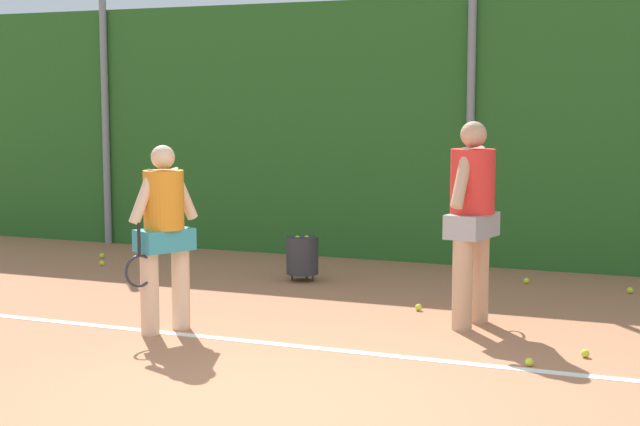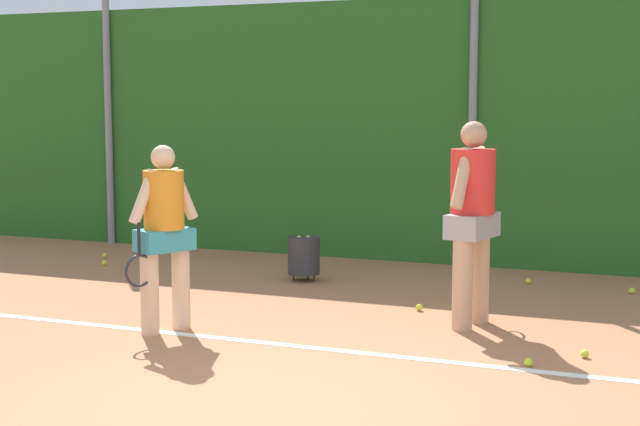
# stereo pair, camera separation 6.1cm
# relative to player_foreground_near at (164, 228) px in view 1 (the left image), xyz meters

# --- Properties ---
(ground_plane) EXTENTS (27.53, 27.53, 0.00)m
(ground_plane) POSITION_rel_player_foreground_near_xyz_m (1.72, 0.20, -0.91)
(ground_plane) COLOR #B2704C
(hedge_fence_backdrop) EXTENTS (17.89, 0.25, 3.25)m
(hedge_fence_backdrop) POSITION_rel_player_foreground_near_xyz_m (1.72, 4.39, 0.71)
(hedge_fence_backdrop) COLOR #286023
(hedge_fence_backdrop) RESTS_ON ground_plane
(fence_post_left) EXTENTS (0.10, 0.10, 3.60)m
(fence_post_left) POSITION_rel_player_foreground_near_xyz_m (-3.45, 4.22, 0.89)
(fence_post_left) COLOR gray
(fence_post_left) RESTS_ON ground_plane
(fence_post_center) EXTENTS (0.10, 0.10, 3.60)m
(fence_post_center) POSITION_rel_player_foreground_near_xyz_m (1.72, 4.22, 0.89)
(fence_post_center) COLOR gray
(fence_post_center) RESTS_ON ground_plane
(court_baseline_paint) EXTENTS (13.08, 0.10, 0.01)m
(court_baseline_paint) POSITION_rel_player_foreground_near_xyz_m (1.72, -0.05, -0.91)
(court_baseline_paint) COLOR white
(court_baseline_paint) RESTS_ON ground_plane
(player_foreground_near) EXTENTS (0.46, 0.72, 1.63)m
(player_foreground_near) POSITION_rel_player_foreground_near_xyz_m (0.00, 0.00, 0.00)
(player_foreground_near) COLOR beige
(player_foreground_near) RESTS_ON ground_plane
(player_midcourt) EXTENTS (0.41, 0.83, 1.83)m
(player_midcourt) POSITION_rel_player_foreground_near_xyz_m (2.43, 1.21, 0.11)
(player_midcourt) COLOR tan
(player_midcourt) RESTS_ON ground_plane
(ball_hopper) EXTENTS (0.36, 0.36, 0.51)m
(ball_hopper) POSITION_rel_player_foreground_near_xyz_m (0.20, 2.62, -0.62)
(ball_hopper) COLOR #2D2D33
(ball_hopper) RESTS_ON ground_plane
(tennis_ball_1) EXTENTS (0.07, 0.07, 0.07)m
(tennis_ball_1) POSITION_rel_player_foreground_near_xyz_m (3.67, 3.25, -0.88)
(tennis_ball_1) COLOR #CCDB33
(tennis_ball_1) RESTS_ON ground_plane
(tennis_ball_2) EXTENTS (0.07, 0.07, 0.07)m
(tennis_ball_2) POSITION_rel_player_foreground_near_xyz_m (1.83, 1.62, -0.88)
(tennis_ball_2) COLOR #CCDB33
(tennis_ball_2) RESTS_ON ground_plane
(tennis_ball_3) EXTENTS (0.07, 0.07, 0.07)m
(tennis_ball_3) POSITION_rel_player_foreground_near_xyz_m (3.15, 0.06, -0.88)
(tennis_ball_3) COLOR #CCDB33
(tennis_ball_3) RESTS_ON ground_plane
(tennis_ball_7) EXTENTS (0.07, 0.07, 0.07)m
(tennis_ball_7) POSITION_rel_player_foreground_near_xyz_m (-2.46, 2.62, -0.88)
(tennis_ball_7) COLOR #CCDB33
(tennis_ball_7) RESTS_ON ground_plane
(tennis_ball_9) EXTENTS (0.07, 0.07, 0.07)m
(tennis_ball_9) POSITION_rel_player_foreground_near_xyz_m (2.57, 3.38, -0.88)
(tennis_ball_9) COLOR #CCDB33
(tennis_ball_9) RESTS_ON ground_plane
(tennis_ball_10) EXTENTS (0.07, 0.07, 0.07)m
(tennis_ball_10) POSITION_rel_player_foreground_near_xyz_m (3.51, 0.48, -0.88)
(tennis_ball_10) COLOR #CCDB33
(tennis_ball_10) RESTS_ON ground_plane
(tennis_ball_11) EXTENTS (0.07, 0.07, 0.07)m
(tennis_ball_11) POSITION_rel_player_foreground_near_xyz_m (-2.79, 3.10, -0.88)
(tennis_ball_11) COLOR #CCDB33
(tennis_ball_11) RESTS_ON ground_plane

